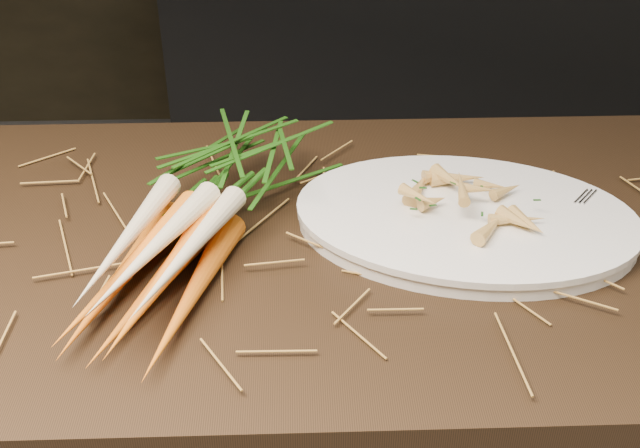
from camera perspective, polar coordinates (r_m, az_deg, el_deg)
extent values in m
cube|color=black|center=(3.04, 7.34, 11.82)|extent=(1.80, 0.60, 0.80)
cone|color=#DE5405|center=(1.01, -14.00, -3.76)|extent=(0.13, 0.30, 0.04)
cone|color=#DE5405|center=(0.99, -11.59, -4.35)|extent=(0.15, 0.30, 0.04)
cone|color=#DE5405|center=(0.97, -9.07, -4.95)|extent=(0.12, 0.30, 0.04)
cone|color=#DE5405|center=(0.98, -13.32, -2.98)|extent=(0.16, 0.29, 0.04)
cone|color=#DE5405|center=(0.96, -10.85, -3.55)|extent=(0.13, 0.30, 0.04)
cone|color=beige|center=(0.99, -13.58, -1.01)|extent=(0.10, 0.28, 0.05)
cone|color=beige|center=(0.96, -11.70, -1.65)|extent=(0.14, 0.27, 0.04)
cone|color=beige|center=(0.95, -9.36, -1.92)|extent=(0.13, 0.28, 0.05)
ellipsoid|color=#245910|center=(1.16, -5.72, 4.44)|extent=(0.26, 0.31, 0.10)
cube|color=silver|center=(1.11, 18.75, -0.65)|extent=(0.12, 0.14, 0.00)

